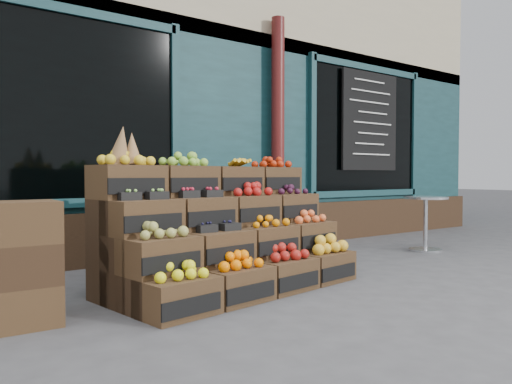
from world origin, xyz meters
TOP-DOWN VIEW (x-y plane):
  - ground at (0.00, 0.00)m, footprint 60.00×60.00m
  - shop_facade at (0.00, 5.11)m, footprint 12.00×6.24m
  - crate_display at (-0.74, 0.45)m, footprint 2.40×1.40m
  - spare_crates at (-2.54, 0.29)m, footprint 0.59×0.42m
  - bistro_table at (2.59, 0.62)m, footprint 0.58×0.58m
  - shopkeeper at (-1.36, 2.62)m, footprint 0.76×0.55m

SIDE VIEW (x-z plane):
  - ground at x=0.00m, z-range 0.00..0.00m
  - spare_crates at x=-2.54m, z-range 0.00..0.85m
  - crate_display at x=-0.74m, z-range -0.27..1.15m
  - bistro_table at x=2.59m, z-range 0.09..0.82m
  - shopkeeper at x=-1.36m, z-range 0.00..1.94m
  - shop_facade at x=0.00m, z-range 0.00..4.80m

